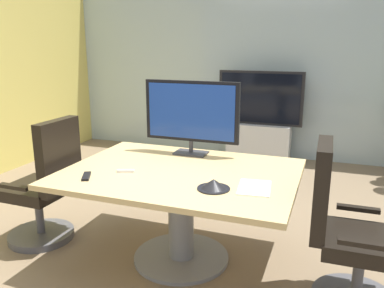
{
  "coord_description": "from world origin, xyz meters",
  "views": [
    {
      "loc": [
        1.15,
        -2.76,
        1.69
      ],
      "look_at": [
        0.09,
        0.12,
        0.9
      ],
      "focal_mm": 36.68,
      "sensor_mm": 36.0,
      "label": 1
    }
  ],
  "objects_px": {
    "office_chair_left": "(46,191)",
    "office_chair_right": "(346,241)",
    "remote_control": "(86,176)",
    "conference_table": "(181,194)",
    "tv_monitor": "(191,113)",
    "conference_phone": "(214,185)",
    "wall_display_unit": "(259,131)"
  },
  "relations": [
    {
      "from": "tv_monitor",
      "to": "conference_phone",
      "type": "height_order",
      "value": "tv_monitor"
    },
    {
      "from": "office_chair_right",
      "to": "office_chair_left",
      "type": "bearing_deg",
      "value": 88.3
    },
    {
      "from": "tv_monitor",
      "to": "wall_display_unit",
      "type": "height_order",
      "value": "tv_monitor"
    },
    {
      "from": "office_chair_left",
      "to": "tv_monitor",
      "type": "height_order",
      "value": "tv_monitor"
    },
    {
      "from": "office_chair_left",
      "to": "tv_monitor",
      "type": "xyz_separation_m",
      "value": [
        1.11,
        0.59,
        0.65
      ]
    },
    {
      "from": "office_chair_right",
      "to": "wall_display_unit",
      "type": "bearing_deg",
      "value": 19.48
    },
    {
      "from": "conference_table",
      "to": "conference_phone",
      "type": "bearing_deg",
      "value": -38.85
    },
    {
      "from": "office_chair_right",
      "to": "conference_phone",
      "type": "relative_size",
      "value": 4.95
    },
    {
      "from": "conference_phone",
      "to": "office_chair_right",
      "type": "bearing_deg",
      "value": 9.07
    },
    {
      "from": "tv_monitor",
      "to": "remote_control",
      "type": "bearing_deg",
      "value": -119.97
    },
    {
      "from": "tv_monitor",
      "to": "conference_phone",
      "type": "bearing_deg",
      "value": -59.66
    },
    {
      "from": "office_chair_right",
      "to": "conference_table",
      "type": "bearing_deg",
      "value": 82.15
    },
    {
      "from": "office_chair_left",
      "to": "wall_display_unit",
      "type": "height_order",
      "value": "wall_display_unit"
    },
    {
      "from": "wall_display_unit",
      "to": "office_chair_left",
      "type": "bearing_deg",
      "value": -112.45
    },
    {
      "from": "office_chair_left",
      "to": "remote_control",
      "type": "bearing_deg",
      "value": 67.61
    },
    {
      "from": "tv_monitor",
      "to": "office_chair_right",
      "type": "bearing_deg",
      "value": -25.6
    },
    {
      "from": "conference_phone",
      "to": "conference_table",
      "type": "bearing_deg",
      "value": 141.15
    },
    {
      "from": "wall_display_unit",
      "to": "remote_control",
      "type": "distance_m",
      "value": 3.38
    },
    {
      "from": "remote_control",
      "to": "tv_monitor",
      "type": "bearing_deg",
      "value": 31.85
    },
    {
      "from": "conference_table",
      "to": "office_chair_right",
      "type": "distance_m",
      "value": 1.21
    },
    {
      "from": "office_chair_left",
      "to": "office_chair_right",
      "type": "distance_m",
      "value": 2.4
    },
    {
      "from": "wall_display_unit",
      "to": "remote_control",
      "type": "relative_size",
      "value": 7.71
    },
    {
      "from": "wall_display_unit",
      "to": "conference_table",
      "type": "bearing_deg",
      "value": -91.09
    },
    {
      "from": "conference_table",
      "to": "remote_control",
      "type": "bearing_deg",
      "value": -147.21
    },
    {
      "from": "office_chair_right",
      "to": "remote_control",
      "type": "relative_size",
      "value": 6.41
    },
    {
      "from": "office_chair_left",
      "to": "office_chair_right",
      "type": "bearing_deg",
      "value": 89.97
    },
    {
      "from": "conference_table",
      "to": "tv_monitor",
      "type": "bearing_deg",
      "value": 101.14
    },
    {
      "from": "office_chair_left",
      "to": "tv_monitor",
      "type": "relative_size",
      "value": 1.3
    },
    {
      "from": "conference_table",
      "to": "office_chair_right",
      "type": "height_order",
      "value": "office_chair_right"
    },
    {
      "from": "office_chair_right",
      "to": "remote_control",
      "type": "height_order",
      "value": "office_chair_right"
    },
    {
      "from": "office_chair_left",
      "to": "conference_table",
      "type": "bearing_deg",
      "value": 96.13
    },
    {
      "from": "wall_display_unit",
      "to": "remote_control",
      "type": "height_order",
      "value": "wall_display_unit"
    }
  ]
}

